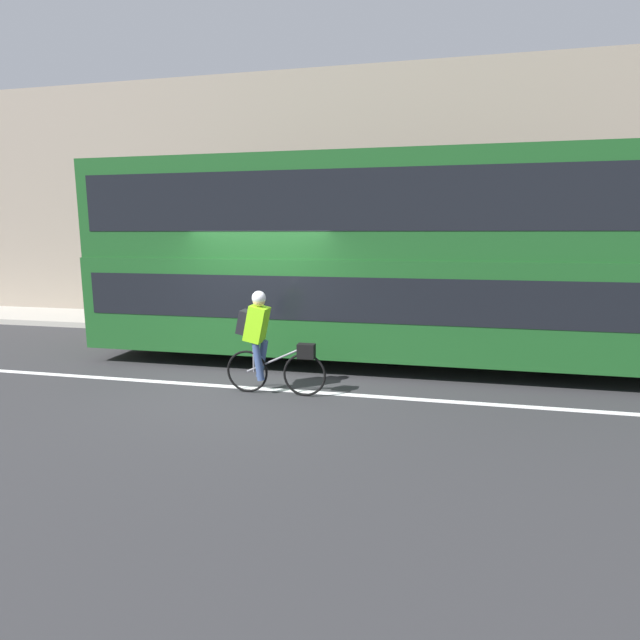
% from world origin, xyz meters
% --- Properties ---
extents(ground_plane, '(80.00, 80.00, 0.00)m').
position_xyz_m(ground_plane, '(0.00, 0.00, 0.00)').
color(ground_plane, '#2D2D30').
extents(road_center_line, '(50.00, 0.14, 0.01)m').
position_xyz_m(road_center_line, '(0.00, -0.15, 0.00)').
color(road_center_line, silver).
rests_on(road_center_line, ground_plane).
extents(sidewalk_curb, '(60.00, 2.12, 0.14)m').
position_xyz_m(sidewalk_curb, '(0.00, 4.86, 0.07)').
color(sidewalk_curb, '#A8A399').
rests_on(sidewalk_curb, ground_plane).
extents(building_facade, '(60.00, 0.30, 6.65)m').
position_xyz_m(building_facade, '(0.00, 6.07, 3.33)').
color(building_facade, gray).
rests_on(building_facade, ground_plane).
extents(bus, '(10.87, 2.62, 3.78)m').
position_xyz_m(bus, '(1.97, 2.01, 2.10)').
color(bus, black).
rests_on(bus, ground_plane).
extents(cyclist_on_bike, '(1.58, 0.32, 1.60)m').
position_xyz_m(cyclist_on_bike, '(0.46, -0.34, 0.86)').
color(cyclist_on_bike, black).
rests_on(cyclist_on_bike, ground_plane).
extents(trash_bin, '(0.46, 0.46, 0.86)m').
position_xyz_m(trash_bin, '(6.97, 4.76, 0.58)').
color(trash_bin, '#262628').
rests_on(trash_bin, sidewalk_curb).
extents(street_sign_post, '(0.36, 0.09, 2.21)m').
position_xyz_m(street_sign_post, '(6.78, 4.75, 1.39)').
color(street_sign_post, '#59595B').
rests_on(street_sign_post, sidewalk_curb).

